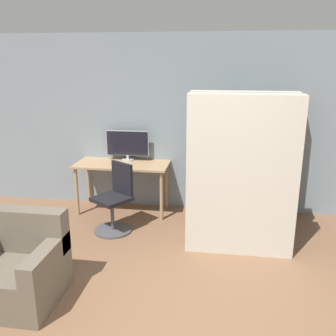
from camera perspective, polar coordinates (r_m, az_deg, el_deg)
The scene contains 8 objects.
wall_back at distance 5.79m, azimuth 5.57°, elevation 6.57°, with size 8.00×0.06×2.70m.
desk at distance 5.80m, azimuth -7.00°, elevation -0.25°, with size 1.43×0.63×0.78m.
monitor at distance 5.89m, azimuth -6.20°, elevation 3.61°, with size 0.67×0.19×0.47m.
office_chair at distance 5.24m, azimuth -8.07°, elevation -5.42°, with size 0.61×0.61×0.96m.
bookshelf at distance 5.73m, azimuth 14.45°, elevation 1.76°, with size 0.79×0.34×1.83m.
mattress_near at distance 4.49m, azimuth 11.20°, elevation -1.39°, with size 1.30×0.24×1.95m.
mattress_far at distance 4.83m, azimuth 11.05°, elevation -0.17°, with size 1.30×0.23×1.95m.
armchair at distance 4.12m, azimuth -21.96°, elevation -13.94°, with size 0.85×0.80×0.85m.
Camera 1 is at (0.30, -2.59, 2.30)m, focal length 40.00 mm.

